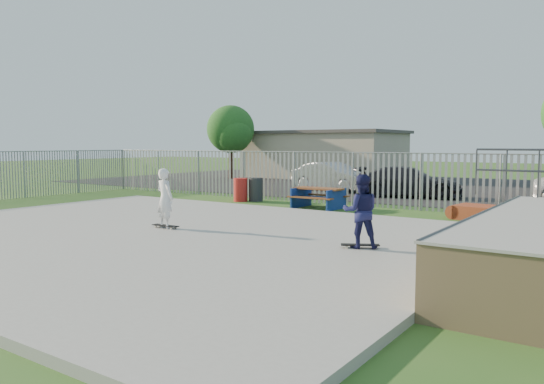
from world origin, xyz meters
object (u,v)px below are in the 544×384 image
Objects in this scene: picnic_table at (318,198)px; trash_bin_grey at (256,189)px; car_silver at (333,177)px; car_dark at (409,182)px; skater_white at (165,198)px; skater_navy at (361,211)px; tree_left at (231,129)px; funbox at (494,214)px; trash_bin_red at (241,190)px.

picnic_table is 1.89× the size of trash_bin_grey.
car_dark is at bearing -91.35° from car_silver.
car_silver is at bearing -71.51° from skater_white.
skater_white is (-1.87, -12.59, 0.25)m from car_dark.
skater_navy is at bearing -53.08° from picnic_table.
skater_navy is at bearing -44.71° from tree_left.
car_silver reaches higher than funbox.
tree_left is (-18.76, 10.57, 3.05)m from funbox.
skater_white is (-6.50, -7.25, 0.71)m from funbox.
car_silver is 13.60m from skater_white.
tree_left is at bearing 130.60° from trash_bin_red.
car_dark is 2.92× the size of skater_white.
skater_white is (-5.28, -0.46, 0.00)m from skater_navy.
car_silver is at bearing -23.83° from tree_left.
skater_navy is (17.54, -17.36, -2.34)m from tree_left.
trash_bin_grey is 0.62× the size of skater_white.
skater_navy reaches higher than trash_bin_grey.
funbox is 9.67m from trash_bin_red.
tree_left is at bearing -74.55° from skater_navy.
picnic_table is 1.16× the size of skater_navy.
tree_left is at bearing 156.92° from funbox.
car_dark is at bearing -104.12° from skater_navy.
skater_white reaches higher than car_silver.
trash_bin_grey is 0.20× the size of tree_left.
car_dark is at bearing -20.35° from tree_left.
picnic_table is 0.42× the size of car_silver.
tree_left is at bearing 56.30° from car_dark.
car_silver reaches higher than trash_bin_grey.
funbox is 6.93m from skater_navy.
car_silver is 11.22m from tree_left.
car_dark reaches higher than trash_bin_grey.
skater_navy is at bearing -177.63° from car_dark.
trash_bin_red is 10.83m from skater_navy.
tree_left is at bearing 133.14° from trash_bin_grey.
trash_bin_grey is (0.45, 0.42, 0.01)m from trash_bin_red.
funbox is 0.50× the size of car_dark.
car_silver is at bearing -89.61° from skater_navy.
trash_bin_red is 6.26m from car_silver.
car_silver is (0.91, 6.19, 0.25)m from trash_bin_red.
car_dark reaches higher than funbox.
trash_bin_grey is 0.62× the size of skater_navy.
trash_bin_red is at bearing -49.40° from tree_left.
car_dark is 12.60m from skater_navy.
picnic_table is at bearing -85.75° from skater_white.
funbox is at bearing 3.65° from picnic_table.
trash_bin_grey is 5.79m from car_silver.
skater_white reaches higher than trash_bin_red.
funbox is 0.47× the size of tree_left.
skater_white is at bearing -125.52° from funbox.
skater_navy is (7.55, -12.95, 0.20)m from car_silver.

